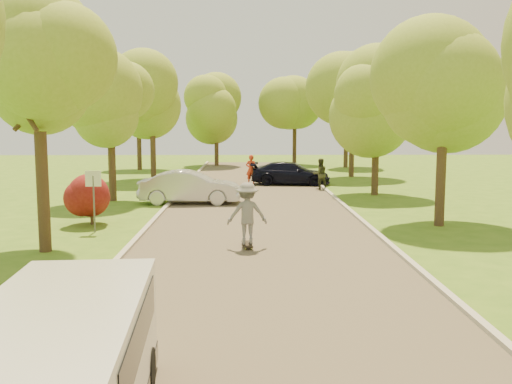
{
  "coord_description": "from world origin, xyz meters",
  "views": [
    {
      "loc": [
        -0.46,
        -15.94,
        3.91
      ],
      "look_at": [
        -0.08,
        4.92,
        1.3
      ],
      "focal_mm": 40.0,
      "sensor_mm": 36.0,
      "label": 1
    }
  ],
  "objects": [
    {
      "name": "street_sign",
      "position": [
        -5.8,
        4.0,
        1.56
      ],
      "size": [
        0.55,
        0.06,
        2.17
      ],
      "color": "#59595E",
      "rests_on": "ground"
    },
    {
      "name": "longboard",
      "position": [
        -0.42,
        1.38,
        0.11
      ],
      "size": [
        0.37,
        1.0,
        0.11
      ],
      "rotation": [
        0.0,
        0.0,
        3.24
      ],
      "color": "black",
      "rests_on": "ground"
    },
    {
      "name": "tree_l_midb",
      "position": [
        -6.81,
        12.0,
        4.59
      ],
      "size": [
        4.3,
        4.2,
        6.62
      ],
      "color": "#382619",
      "rests_on": "ground"
    },
    {
      "name": "tree_bg_c",
      "position": [
        -2.79,
        34.0,
        5.02
      ],
      "size": [
        4.92,
        4.8,
        7.33
      ],
      "color": "#382619",
      "rests_on": "ground"
    },
    {
      "name": "tree_bg_d",
      "position": [
        4.22,
        36.0,
        5.31
      ],
      "size": [
        5.12,
        5.0,
        7.72
      ],
      "color": "#382619",
      "rests_on": "ground"
    },
    {
      "name": "curb_left",
      "position": [
        -4.05,
        8.0,
        0.06
      ],
      "size": [
        0.18,
        60.0,
        0.12
      ],
      "primitive_type": "cube",
      "color": "#B2AD9E",
      "rests_on": "ground"
    },
    {
      "name": "ground",
      "position": [
        0.0,
        0.0,
        0.0
      ],
      "size": [
        100.0,
        100.0,
        0.0
      ],
      "primitive_type": "plane",
      "color": "#3E6A19",
      "rests_on": "ground"
    },
    {
      "name": "skateboarder",
      "position": [
        -0.42,
        1.38,
        1.08
      ],
      "size": [
        1.3,
        0.83,
        1.91
      ],
      "primitive_type": "imported",
      "rotation": [
        0.0,
        0.0,
        3.24
      ],
      "color": "slate",
      "rests_on": "longboard"
    },
    {
      "name": "tree_bg_b",
      "position": [
        8.22,
        32.0,
        5.54
      ],
      "size": [
        5.12,
        5.0,
        7.95
      ],
      "color": "#382619",
      "rests_on": "ground"
    },
    {
      "name": "tree_bg_a",
      "position": [
        -8.78,
        30.0,
        5.31
      ],
      "size": [
        5.12,
        5.0,
        7.72
      ],
      "color": "#382619",
      "rests_on": "ground"
    },
    {
      "name": "person_striped",
      "position": [
        -0.12,
        19.29,
        0.92
      ],
      "size": [
        0.74,
        0.57,
        1.83
      ],
      "primitive_type": "imported",
      "rotation": [
        0.0,
        0.0,
        2.93
      ],
      "color": "red",
      "rests_on": "ground"
    },
    {
      "name": "tree_l_mida",
      "position": [
        -6.3,
        1.0,
        5.17
      ],
      "size": [
        4.71,
        4.6,
        7.39
      ],
      "color": "#382619",
      "rests_on": "ground"
    },
    {
      "name": "tree_l_far",
      "position": [
        -6.39,
        22.0,
        5.47
      ],
      "size": [
        4.92,
        4.8,
        7.79
      ],
      "color": "#382619",
      "rests_on": "ground"
    },
    {
      "name": "person_olive",
      "position": [
        3.8,
        16.44,
        0.89
      ],
      "size": [
        1.0,
        0.86,
        1.78
      ],
      "primitive_type": "imported",
      "rotation": [
        0.0,
        0.0,
        3.39
      ],
      "color": "#333721",
      "rests_on": "ground"
    },
    {
      "name": "road",
      "position": [
        0.0,
        8.0,
        0.01
      ],
      "size": [
        8.0,
        60.0,
        0.01
      ],
      "primitive_type": "cube",
      "color": "#4C4438",
      "rests_on": "ground"
    },
    {
      "name": "curb_right",
      "position": [
        4.05,
        8.0,
        0.06
      ],
      "size": [
        0.18,
        60.0,
        0.12
      ],
      "primitive_type": "cube",
      "color": "#B2AD9E",
      "rests_on": "ground"
    },
    {
      "name": "dark_sedan",
      "position": [
        2.3,
        18.89,
        0.7
      ],
      "size": [
        5.04,
        2.53,
        1.41
      ],
      "primitive_type": "imported",
      "rotation": [
        0.0,
        0.0,
        1.45
      ],
      "color": "black",
      "rests_on": "ground"
    },
    {
      "name": "silver_sedan",
      "position": [
        -3.1,
        10.95,
        0.79
      ],
      "size": [
        4.81,
        1.8,
        1.57
      ],
      "primitive_type": "imported",
      "rotation": [
        0.0,
        0.0,
        1.54
      ],
      "color": "silver",
      "rests_on": "ground"
    },
    {
      "name": "tree_r_far",
      "position": [
        7.23,
        24.0,
        5.83
      ],
      "size": [
        5.33,
        5.2,
        8.34
      ],
      "color": "#382619",
      "rests_on": "ground"
    },
    {
      "name": "tree_r_mida",
      "position": [
        7.02,
        5.0,
        5.54
      ],
      "size": [
        5.13,
        5.0,
        7.95
      ],
      "color": "#382619",
      "rests_on": "ground"
    },
    {
      "name": "minivan",
      "position": [
        -2.64,
        -9.64,
        0.94
      ],
      "size": [
        2.2,
        4.92,
        1.79
      ],
      "rotation": [
        0.0,
        0.0,
        0.07
      ],
      "color": "white",
      "rests_on": "ground"
    },
    {
      "name": "red_shrub",
      "position": [
        -6.3,
        5.5,
        1.1
      ],
      "size": [
        1.7,
        1.7,
        1.95
      ],
      "color": "#382619",
      "rests_on": "ground"
    },
    {
      "name": "tree_r_midb",
      "position": [
        6.6,
        14.0,
        4.88
      ],
      "size": [
        4.51,
        4.4,
        7.01
      ],
      "color": "#382619",
      "rests_on": "ground"
    }
  ]
}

